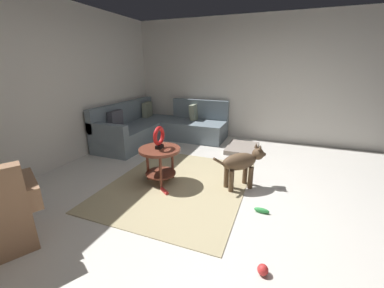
# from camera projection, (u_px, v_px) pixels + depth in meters

# --- Properties ---
(ground_plane) EXTENTS (6.00, 6.00, 0.10)m
(ground_plane) POSITION_uv_depth(u_px,v_px,m) (222.00, 202.00, 3.15)
(ground_plane) COLOR silver
(wall_back) EXTENTS (6.00, 0.12, 2.70)m
(wall_back) POSITION_uv_depth(u_px,v_px,m) (43.00, 87.00, 3.72)
(wall_back) COLOR silver
(wall_back) RESTS_ON ground_plane
(wall_right) EXTENTS (0.12, 6.00, 2.70)m
(wall_right) POSITION_uv_depth(u_px,v_px,m) (257.00, 80.00, 5.30)
(wall_right) COLOR silver
(wall_right) RESTS_ON ground_plane
(area_rug) EXTENTS (2.30, 1.90, 0.01)m
(area_rug) POSITION_uv_depth(u_px,v_px,m) (178.00, 184.00, 3.50)
(area_rug) COLOR tan
(area_rug) RESTS_ON ground_plane
(sectional_couch) EXTENTS (2.20, 2.25, 0.88)m
(sectional_couch) POSITION_uv_depth(u_px,v_px,m) (159.00, 128.00, 5.49)
(sectional_couch) COLOR slate
(sectional_couch) RESTS_ON ground_plane
(side_table) EXTENTS (0.60, 0.60, 0.54)m
(side_table) POSITION_uv_depth(u_px,v_px,m) (160.00, 156.00, 3.44)
(side_table) COLOR brown
(side_table) RESTS_ON ground_plane
(torus_sculpture) EXTENTS (0.28, 0.08, 0.33)m
(torus_sculpture) POSITION_uv_depth(u_px,v_px,m) (159.00, 137.00, 3.35)
(torus_sculpture) COLOR black
(torus_sculpture) RESTS_ON side_table
(dog_bed_mat) EXTENTS (0.80, 0.60, 0.09)m
(dog_bed_mat) POSITION_uv_depth(u_px,v_px,m) (242.00, 148.00, 4.90)
(dog_bed_mat) COLOR gray
(dog_bed_mat) RESTS_ON ground_plane
(dog) EXTENTS (0.61, 0.66, 0.63)m
(dog) POSITION_uv_depth(u_px,v_px,m) (242.00, 163.00, 3.32)
(dog) COLOR brown
(dog) RESTS_ON ground_plane
(dog_toy_ball) EXTENTS (0.09, 0.09, 0.09)m
(dog_toy_ball) POSITION_uv_depth(u_px,v_px,m) (263.00, 270.00, 1.99)
(dog_toy_ball) COLOR red
(dog_toy_ball) RESTS_ON ground_plane
(dog_toy_rope) EXTENTS (0.14, 0.16, 0.05)m
(dog_toy_rope) POSITION_uv_depth(u_px,v_px,m) (165.00, 191.00, 3.27)
(dog_toy_rope) COLOR red
(dog_toy_rope) RESTS_ON ground_plane
(dog_toy_bone) EXTENTS (0.07, 0.18, 0.06)m
(dog_toy_bone) POSITION_uv_depth(u_px,v_px,m) (262.00, 210.00, 2.83)
(dog_toy_bone) COLOR green
(dog_toy_bone) RESTS_ON ground_plane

